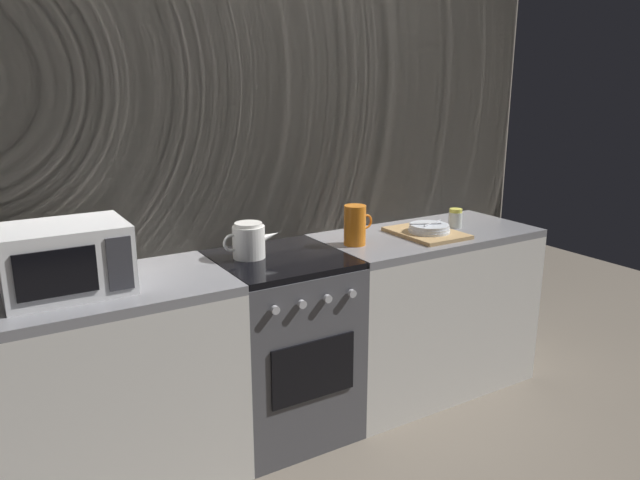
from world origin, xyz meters
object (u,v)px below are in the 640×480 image
at_px(microwave, 65,259).
at_px(pitcher, 355,225).
at_px(stove_unit, 282,345).
at_px(dish_pile, 428,231).
at_px(kettle, 249,241).
at_px(spice_jar, 455,218).

bearing_deg(microwave, pitcher, 0.07).
bearing_deg(stove_unit, dish_pile, -3.34).
relative_size(stove_unit, microwave, 1.96).
xyz_separation_m(microwave, kettle, (0.80, 0.07, -0.05)).
height_order(microwave, kettle, microwave).
relative_size(dish_pile, spice_jar, 3.81).
height_order(microwave, pitcher, microwave).
relative_size(pitcher, dish_pile, 0.50).
bearing_deg(spice_jar, dish_pile, -166.81).
xyz_separation_m(stove_unit, dish_pile, (0.85, -0.05, 0.47)).
bearing_deg(dish_pile, spice_jar, 13.19).
distance_m(microwave, pitcher, 1.35).
height_order(stove_unit, spice_jar, spice_jar).
bearing_deg(dish_pile, stove_unit, 176.66).
bearing_deg(pitcher, dish_pile, -5.96).
bearing_deg(microwave, kettle, 4.88).
bearing_deg(pitcher, stove_unit, 179.40).
distance_m(stove_unit, dish_pile, 0.98).
bearing_deg(dish_pile, kettle, 173.48).
bearing_deg(spice_jar, pitcher, -178.86).
distance_m(stove_unit, spice_jar, 1.21).
xyz_separation_m(microwave, spice_jar, (2.04, 0.02, -0.08)).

